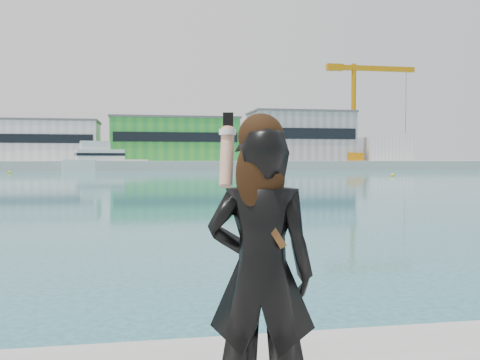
# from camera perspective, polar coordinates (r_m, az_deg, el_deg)

# --- Properties ---
(far_quay) EXTENTS (320.00, 40.00, 2.00)m
(far_quay) POSITION_cam_1_polar(r_m,az_deg,el_deg) (133.76, -10.50, 1.60)
(far_quay) COLOR #9E9E99
(far_quay) RESTS_ON ground
(warehouse_white) EXTENTS (24.48, 15.35, 9.50)m
(warehouse_white) POSITION_cam_1_polar(r_m,az_deg,el_deg) (133.62, -20.01, 3.97)
(warehouse_white) COLOR silver
(warehouse_white) RESTS_ON far_quay
(warehouse_green) EXTENTS (30.60, 16.36, 10.50)m
(warehouse_green) POSITION_cam_1_polar(r_m,az_deg,el_deg) (132.07, -7.03, 4.33)
(warehouse_green) COLOR green
(warehouse_green) RESTS_ON far_quay
(warehouse_grey_right) EXTENTS (25.50, 15.35, 12.50)m
(warehouse_grey_right) POSITION_cam_1_polar(r_m,az_deg,el_deg) (137.82, 6.41, 4.66)
(warehouse_grey_right) COLOR gray
(warehouse_grey_right) RESTS_ON far_quay
(ancillary_shed) EXTENTS (12.00, 10.00, 6.00)m
(ancillary_shed) POSITION_cam_1_polar(r_m,az_deg,el_deg) (143.86, 15.06, 3.20)
(ancillary_shed) COLOR silver
(ancillary_shed) RESTS_ON far_quay
(dock_crane) EXTENTS (23.00, 4.00, 24.00)m
(dock_crane) POSITION_cam_1_polar(r_m,az_deg,el_deg) (137.16, 12.49, 7.48)
(dock_crane) COLOR orange
(dock_crane) RESTS_ON far_quay
(flagpole_right) EXTENTS (1.28, 0.16, 8.00)m
(flagpole_right) POSITION_cam_1_polar(r_m,az_deg,el_deg) (126.78, -0.45, 4.11)
(flagpole_right) COLOR silver
(flagpole_right) RESTS_ON far_quay
(motor_yacht) EXTENTS (18.10, 8.61, 8.15)m
(motor_yacht) POSITION_cam_1_polar(r_m,az_deg,el_deg) (116.80, -14.50, 2.11)
(motor_yacht) COLOR silver
(motor_yacht) RESTS_ON ground
(buoy_near) EXTENTS (0.50, 0.50, 0.50)m
(buoy_near) POSITION_cam_1_polar(r_m,az_deg,el_deg) (77.96, 15.97, 0.38)
(buoy_near) COLOR yellow
(buoy_near) RESTS_ON ground
(buoy_far) EXTENTS (0.50, 0.50, 0.50)m
(buoy_far) POSITION_cam_1_polar(r_m,az_deg,el_deg) (98.67, -23.37, 0.66)
(buoy_far) COLOR yellow
(buoy_far) RESTS_ON ground
(woman) EXTENTS (0.75, 0.59, 1.91)m
(woman) POSITION_cam_1_polar(r_m,az_deg,el_deg) (3.30, 2.22, -9.07)
(woman) COLOR black
(woman) RESTS_ON near_quay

